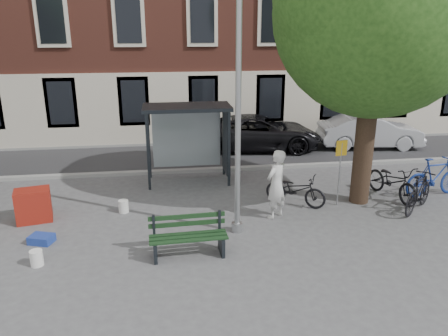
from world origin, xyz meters
TOP-DOWN VIEW (x-y plane):
  - ground at (0.00, 0.00)m, footprint 90.00×90.00m
  - road at (0.00, 7.00)m, footprint 40.00×4.00m
  - curb_near at (0.00, 5.00)m, footprint 40.00×0.25m
  - curb_far at (0.00, 9.00)m, footprint 40.00×0.25m
  - lamppost at (0.00, 0.00)m, footprint 0.28×0.35m
  - tree_right at (4.01, 1.38)m, footprint 5.76×5.60m
  - bus_shelter at (-0.61, 4.11)m, footprint 2.85×1.45m
  - painter at (1.20, 0.73)m, footprint 0.84×0.80m
  - bench at (-1.32, -1.04)m, footprint 1.81×0.66m
  - bike_a at (2.00, 1.51)m, footprint 1.87×1.58m
  - bike_b at (6.50, 1.63)m, footprint 2.13×0.86m
  - bike_c at (5.10, 1.62)m, footprint 1.21×2.21m
  - bike_d at (5.34, 0.59)m, footprint 1.79×1.63m
  - car_dark at (2.26, 7.77)m, footprint 5.51×3.04m
  - car_silver at (7.09, 7.33)m, footprint 4.52×1.98m
  - red_stand at (-5.35, 1.41)m, footprint 1.01×0.78m
  - blue_crate at (-4.85, 0.04)m, footprint 0.65×0.55m
  - bucket_a at (-4.68, -1.06)m, footprint 0.37×0.37m
  - bucket_c at (-3.00, 1.66)m, footprint 0.37×0.37m
  - notice_sign at (3.24, 1.32)m, footprint 0.34×0.08m

SIDE VIEW (x-z plane):
  - ground at x=0.00m, z-range 0.00..0.00m
  - road at x=0.00m, z-range 0.00..0.01m
  - curb_near at x=0.00m, z-range 0.00..0.12m
  - curb_far at x=0.00m, z-range 0.00..0.12m
  - blue_crate at x=-4.85m, z-range 0.00..0.20m
  - bucket_a at x=-4.68m, z-range 0.00..0.36m
  - bucket_c at x=-3.00m, z-range 0.00..0.36m
  - bench at x=-1.32m, z-range -0.04..0.88m
  - red_stand at x=-5.35m, z-range 0.00..0.90m
  - bike_a at x=2.00m, z-range 0.00..0.96m
  - bike_c at x=5.10m, z-range 0.00..1.10m
  - bike_d at x=5.34m, z-range 0.00..1.14m
  - bike_b at x=6.50m, z-range 0.00..1.25m
  - car_silver at x=7.09m, z-range 0.00..1.45m
  - car_dark at x=2.26m, z-range 0.00..1.46m
  - painter at x=1.20m, z-range 0.00..1.94m
  - notice_sign at x=3.24m, z-range 0.46..2.44m
  - bus_shelter at x=-0.61m, z-range 0.61..3.23m
  - lamppost at x=0.00m, z-range -0.27..5.84m
  - tree_right at x=4.01m, z-range 1.52..9.72m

